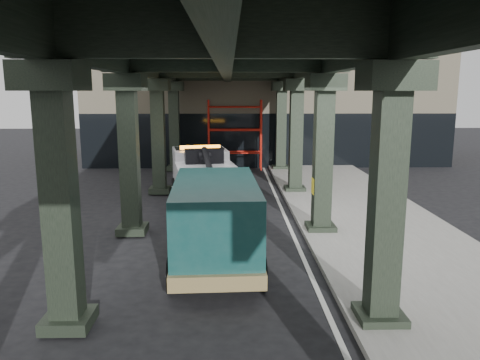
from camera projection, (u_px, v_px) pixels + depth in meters
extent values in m
plane|color=black|center=(241.00, 255.00, 12.99)|extent=(90.00, 90.00, 0.00)
cube|color=gray|center=(379.00, 231.00, 15.04)|extent=(5.00, 40.00, 0.15)
cube|color=silver|center=(292.00, 233.00, 14.99)|extent=(0.12, 38.00, 0.01)
cube|color=black|center=(386.00, 201.00, 8.65)|extent=(0.55, 0.55, 5.00)
cube|color=black|center=(394.00, 76.00, 8.23)|extent=(1.10, 1.10, 0.50)
cube|color=black|center=(379.00, 317.00, 9.08)|extent=(0.90, 0.90, 0.24)
cube|color=black|center=(323.00, 156.00, 14.54)|extent=(0.55, 0.55, 5.00)
cube|color=black|center=(325.00, 82.00, 14.12)|extent=(1.10, 1.10, 0.50)
cube|color=black|center=(320.00, 228.00, 14.98)|extent=(0.90, 0.90, 0.24)
cube|color=black|center=(296.00, 137.00, 20.43)|extent=(0.55, 0.55, 5.00)
cube|color=black|center=(297.00, 85.00, 20.01)|extent=(1.10, 1.10, 0.50)
cube|color=black|center=(295.00, 189.00, 20.87)|extent=(0.90, 0.90, 0.24)
cube|color=black|center=(281.00, 127.00, 26.32)|extent=(0.55, 0.55, 5.00)
cube|color=black|center=(282.00, 86.00, 25.90)|extent=(1.10, 1.10, 0.50)
cube|color=black|center=(280.00, 168.00, 26.76)|extent=(0.90, 0.90, 0.24)
cube|color=black|center=(60.00, 202.00, 8.52)|extent=(0.55, 0.55, 5.00)
cube|color=black|center=(51.00, 76.00, 8.10)|extent=(1.10, 1.10, 0.50)
cube|color=black|center=(69.00, 320.00, 8.95)|extent=(0.90, 0.90, 0.24)
cube|color=black|center=(129.00, 157.00, 14.41)|extent=(0.55, 0.55, 5.00)
cube|color=black|center=(126.00, 82.00, 13.99)|extent=(1.10, 1.10, 0.50)
cube|color=black|center=(133.00, 229.00, 14.85)|extent=(0.90, 0.90, 0.24)
cube|color=black|center=(158.00, 138.00, 20.30)|extent=(0.55, 0.55, 5.00)
cube|color=black|center=(157.00, 85.00, 19.88)|extent=(1.10, 1.10, 0.50)
cube|color=black|center=(160.00, 190.00, 20.74)|extent=(0.90, 0.90, 0.24)
cube|color=black|center=(174.00, 127.00, 26.19)|extent=(0.55, 0.55, 5.00)
cube|color=black|center=(173.00, 86.00, 25.77)|extent=(1.10, 1.10, 0.50)
cube|color=black|center=(175.00, 168.00, 26.63)|extent=(0.90, 0.90, 0.24)
cube|color=black|center=(326.00, 55.00, 13.97)|extent=(0.35, 32.00, 1.10)
cube|color=black|center=(125.00, 55.00, 13.84)|extent=(0.35, 32.00, 1.10)
cube|color=black|center=(226.00, 55.00, 13.90)|extent=(0.35, 32.00, 1.10)
cube|color=black|center=(226.00, 30.00, 13.77)|extent=(7.40, 32.00, 0.30)
cube|color=#C6B793|center=(263.00, 98.00, 31.92)|extent=(22.00, 10.00, 8.00)
cylinder|color=red|center=(209.00, 134.00, 27.21)|extent=(0.08, 0.08, 4.00)
cylinder|color=red|center=(208.00, 136.00, 26.43)|extent=(0.08, 0.08, 4.00)
cylinder|color=red|center=(260.00, 134.00, 27.28)|extent=(0.08, 0.08, 4.00)
cylinder|color=red|center=(261.00, 136.00, 26.49)|extent=(0.08, 0.08, 4.00)
cylinder|color=red|center=(235.00, 151.00, 27.43)|extent=(3.00, 0.08, 0.08)
cylinder|color=red|center=(235.00, 129.00, 27.19)|extent=(3.00, 0.08, 0.08)
cylinder|color=red|center=(235.00, 107.00, 26.95)|extent=(3.00, 0.08, 0.08)
cube|color=black|center=(207.00, 199.00, 17.05)|extent=(2.02, 6.74, 0.22)
cube|color=white|center=(200.00, 168.00, 19.10)|extent=(2.43, 2.46, 1.60)
cube|color=white|center=(198.00, 175.00, 20.09)|extent=(2.17, 0.97, 0.80)
cube|color=black|center=(199.00, 157.00, 19.23)|extent=(2.13, 1.48, 0.76)
cube|color=white|center=(211.00, 189.00, 15.96)|extent=(2.87, 4.75, 1.25)
cube|color=orange|center=(200.00, 147.00, 18.76)|extent=(1.62, 0.52, 0.14)
cube|color=black|center=(204.00, 156.00, 17.51)|extent=(1.50, 0.77, 0.53)
cylinder|color=black|center=(210.00, 169.00, 16.00)|extent=(0.74, 3.11, 1.19)
cube|color=black|center=(221.00, 234.00, 13.93)|extent=(0.48, 1.27, 0.16)
cube|color=black|center=(224.00, 242.00, 13.34)|extent=(1.44, 0.46, 0.16)
cylinder|color=black|center=(176.00, 189.00, 19.34)|extent=(0.47, 1.02, 0.98)
cylinder|color=silver|center=(176.00, 189.00, 19.34)|extent=(0.43, 0.59, 0.54)
cylinder|color=black|center=(223.00, 187.00, 19.71)|extent=(0.47, 1.02, 0.98)
cylinder|color=silver|center=(223.00, 187.00, 19.71)|extent=(0.43, 0.59, 0.54)
cylinder|color=black|center=(181.00, 206.00, 16.51)|extent=(0.47, 1.02, 0.98)
cylinder|color=silver|center=(181.00, 206.00, 16.51)|extent=(0.43, 0.59, 0.54)
cylinder|color=black|center=(236.00, 204.00, 16.88)|extent=(0.47, 1.02, 0.98)
cylinder|color=silver|center=(236.00, 204.00, 16.88)|extent=(0.43, 0.59, 0.54)
cylinder|color=black|center=(184.00, 215.00, 15.39)|extent=(0.47, 1.02, 0.98)
cylinder|color=silver|center=(184.00, 215.00, 15.39)|extent=(0.43, 0.59, 0.54)
cylinder|color=black|center=(242.00, 212.00, 15.76)|extent=(0.47, 1.02, 0.98)
cylinder|color=silver|center=(242.00, 212.00, 15.76)|extent=(0.43, 0.59, 0.54)
cube|color=#124140|center=(215.00, 207.00, 14.56)|extent=(2.04, 1.16, 0.88)
cube|color=#124140|center=(216.00, 218.00, 11.85)|extent=(2.23, 4.47, 1.90)
cube|color=#957F4C|center=(216.00, 243.00, 12.38)|extent=(2.31, 5.55, 0.34)
cube|color=black|center=(215.00, 185.00, 14.03)|extent=(1.92, 0.50, 0.81)
cube|color=black|center=(215.00, 197.00, 12.05)|extent=(2.22, 3.60, 0.54)
cube|color=silver|center=(215.00, 215.00, 15.14)|extent=(1.95, 0.20, 0.29)
cylinder|color=black|center=(184.00, 224.00, 14.55)|extent=(0.31, 0.83, 0.82)
cylinder|color=silver|center=(184.00, 224.00, 14.55)|extent=(0.33, 0.46, 0.45)
cylinder|color=black|center=(246.00, 223.00, 14.67)|extent=(0.31, 0.83, 0.82)
cylinder|color=silver|center=(246.00, 223.00, 14.67)|extent=(0.33, 0.46, 0.45)
cylinder|color=black|center=(174.00, 275.00, 10.53)|extent=(0.31, 0.83, 0.82)
cylinder|color=silver|center=(174.00, 275.00, 10.53)|extent=(0.33, 0.46, 0.45)
cylinder|color=black|center=(260.00, 273.00, 10.65)|extent=(0.31, 0.83, 0.82)
cylinder|color=silver|center=(260.00, 273.00, 10.65)|extent=(0.33, 0.46, 0.45)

